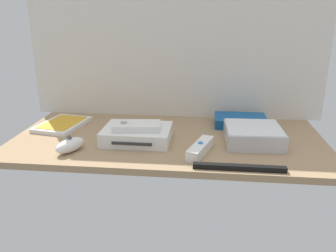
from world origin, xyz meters
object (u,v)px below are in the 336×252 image
(game_console, at_px, (137,134))
(sensor_bar, at_px, (239,167))
(remote_classic_pad, at_px, (137,126))
(remote_wand, at_px, (200,148))
(game_case, at_px, (62,124))
(mini_computer, at_px, (253,135))
(network_router, at_px, (240,121))
(remote_nunchuk, at_px, (70,145))

(game_console, bearing_deg, sensor_bar, -29.90)
(remote_classic_pad, bearing_deg, game_console, 93.27)
(remote_wand, bearing_deg, sensor_bar, -26.41)
(game_case, bearing_deg, sensor_bar, -15.88)
(game_case, xyz_separation_m, remote_wand, (0.49, -0.19, 0.01))
(game_case, height_order, remote_classic_pad, remote_classic_pad)
(remote_classic_pad, bearing_deg, sensor_bar, -34.42)
(mini_computer, xyz_separation_m, network_router, (-0.02, 0.17, -0.01))
(game_console, xyz_separation_m, remote_nunchuk, (-0.18, -0.11, -0.00))
(game_case, relative_size, remote_nunchuk, 1.93)
(game_console, distance_m, mini_computer, 0.36)
(remote_nunchuk, bearing_deg, sensor_bar, 19.26)
(game_console, distance_m, remote_classic_pad, 0.04)
(remote_nunchuk, bearing_deg, remote_classic_pad, 54.94)
(mini_computer, distance_m, remote_classic_pad, 0.36)
(game_console, distance_m, network_router, 0.39)
(network_router, distance_m, remote_classic_pad, 0.39)
(remote_nunchuk, bearing_deg, game_case, 145.15)
(game_console, height_order, remote_classic_pad, remote_classic_pad)
(game_console, height_order, network_router, game_console)
(game_case, distance_m, remote_classic_pad, 0.32)
(mini_computer, xyz_separation_m, remote_classic_pad, (-0.36, -0.04, 0.03))
(game_console, distance_m, remote_wand, 0.21)
(remote_wand, height_order, sensor_bar, remote_wand)
(game_console, xyz_separation_m, mini_computer, (0.36, 0.02, 0.00))
(game_case, xyz_separation_m, remote_classic_pad, (0.29, -0.12, 0.05))
(game_console, distance_m, sensor_bar, 0.35)
(remote_wand, xyz_separation_m, remote_nunchuk, (-0.38, -0.03, 0.01))
(remote_wand, xyz_separation_m, sensor_bar, (0.10, -0.10, -0.01))
(network_router, distance_m, remote_nunchuk, 0.59)
(game_console, height_order, mini_computer, mini_computer)
(game_case, distance_m, network_router, 0.63)
(remote_wand, relative_size, remote_nunchuk, 1.39)
(game_case, bearing_deg, game_console, -10.78)
(mini_computer, relative_size, sensor_bar, 0.73)
(game_case, height_order, sensor_bar, game_case)
(sensor_bar, bearing_deg, network_router, 85.03)
(mini_computer, bearing_deg, game_case, 172.32)
(network_router, height_order, remote_classic_pad, remote_classic_pad)
(mini_computer, distance_m, game_case, 0.66)
(remote_classic_pad, bearing_deg, game_case, 151.14)
(game_case, height_order, remote_nunchuk, remote_nunchuk)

